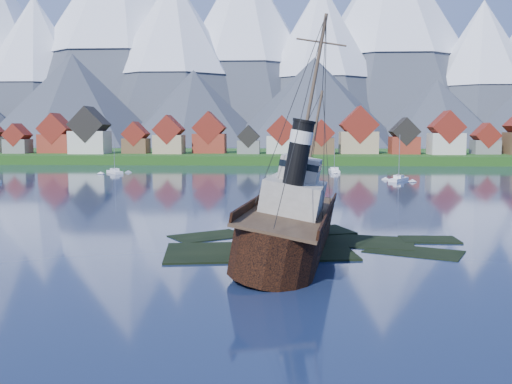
{
  "coord_description": "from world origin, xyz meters",
  "views": [
    {
      "loc": [
        -0.48,
        -56.12,
        11.86
      ],
      "look_at": [
        -3.74,
        6.0,
        5.0
      ],
      "focal_mm": 40.0,
      "sensor_mm": 36.0,
      "label": 1
    }
  ],
  "objects_px": {
    "tugboat_wreck": "(286,221)",
    "sailboat_c": "(115,172)",
    "sailboat_d": "(399,180)",
    "sailboat_e": "(334,171)"
  },
  "relations": [
    {
      "from": "tugboat_wreck",
      "to": "sailboat_d",
      "type": "distance_m",
      "value": 81.65
    },
    {
      "from": "sailboat_c",
      "to": "sailboat_d",
      "type": "bearing_deg",
      "value": -47.94
    },
    {
      "from": "tugboat_wreck",
      "to": "sailboat_c",
      "type": "distance_m",
      "value": 106.83
    },
    {
      "from": "tugboat_wreck",
      "to": "sailboat_e",
      "type": "height_order",
      "value": "tugboat_wreck"
    },
    {
      "from": "tugboat_wreck",
      "to": "sailboat_d",
      "type": "height_order",
      "value": "tugboat_wreck"
    },
    {
      "from": "sailboat_c",
      "to": "sailboat_d",
      "type": "relative_size",
      "value": 0.99
    },
    {
      "from": "sailboat_d",
      "to": "sailboat_e",
      "type": "height_order",
      "value": "sailboat_d"
    },
    {
      "from": "sailboat_d",
      "to": "sailboat_c",
      "type": "bearing_deg",
      "value": -164.41
    },
    {
      "from": "sailboat_c",
      "to": "sailboat_e",
      "type": "bearing_deg",
      "value": -26.29
    },
    {
      "from": "tugboat_wreck",
      "to": "sailboat_e",
      "type": "relative_size",
      "value": 2.65
    }
  ]
}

